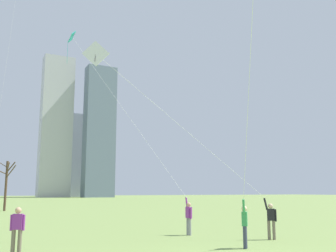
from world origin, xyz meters
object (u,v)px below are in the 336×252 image
object	(u,v)px
kite_flyer_far_back_yellow	(249,121)
bare_tree_right_of_center	(6,182)
kite_flyer_midfield_right_teal	(154,163)
bystander_far_off_by_trees	(17,228)
kite_flyer_midfield_left_white	(229,179)

from	to	relation	value
kite_flyer_far_back_yellow	bare_tree_right_of_center	size ratio (longest dim) A/B	2.81
kite_flyer_midfield_right_teal	bystander_far_off_by_trees	world-z (taller)	kite_flyer_midfield_right_teal
kite_flyer_midfield_right_teal	kite_flyer_far_back_yellow	bearing A→B (deg)	-97.10
bystander_far_off_by_trees	bare_tree_right_of_center	bearing A→B (deg)	86.25
kite_flyer_far_back_yellow	bare_tree_right_of_center	bearing A→B (deg)	96.35
bare_tree_right_of_center	kite_flyer_midfield_left_white	bearing A→B (deg)	-77.99
kite_flyer_far_back_yellow	bystander_far_off_by_trees	distance (m)	8.88
bystander_far_off_by_trees	bare_tree_right_of_center	size ratio (longest dim) A/B	0.27
kite_flyer_far_back_yellow	kite_flyer_midfield_left_white	distance (m)	6.03
bare_tree_right_of_center	kite_flyer_midfield_right_teal	bearing A→B (deg)	-78.86
kite_flyer_far_back_yellow	kite_flyer_midfield_right_teal	size ratio (longest dim) A/B	1.13
kite_flyer_far_back_yellow	bystander_far_off_by_trees	xyz separation A→B (m)	(-6.40, 5.02, -3.56)
bystander_far_off_by_trees	kite_flyer_midfield_right_teal	bearing A→B (deg)	33.69
kite_flyer_midfield_left_white	bare_tree_right_of_center	bearing A→B (deg)	102.01
kite_flyer_far_back_yellow	kite_flyer_midfield_right_teal	distance (m)	10.23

